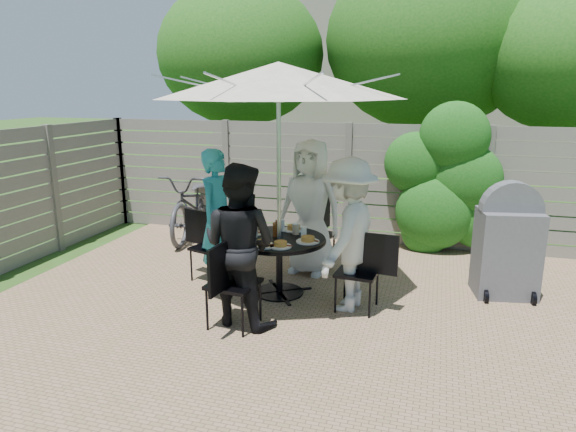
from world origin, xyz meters
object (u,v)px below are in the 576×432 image
(patio_table, at_px, (279,255))
(person_back, at_px, (310,208))
(chair_left, at_px, (211,260))
(chair_front, at_px, (233,301))
(person_left, at_px, (219,218))
(bbq_grill, at_px, (507,245))
(chair_right, at_px, (358,287))
(coffee_cup, at_px, (296,229))
(bicycle, at_px, (194,204))
(umbrella, at_px, (279,80))
(plate_front, at_px, (263,244))
(chair_back, at_px, (314,248))
(plate_right, at_px, (308,240))
(person_front, at_px, (239,245))
(person_right, at_px, (348,235))
(glass_right, at_px, (304,233))
(glass_back, at_px, (282,225))
(glass_left, at_px, (255,231))
(syrup_jug, at_px, (277,229))
(plate_left, at_px, (252,232))
(plate_back, at_px, (293,228))
(plate_extra, at_px, (281,245))

(patio_table, relative_size, person_back, 0.71)
(chair_left, height_order, chair_front, chair_front)
(person_left, relative_size, bbq_grill, 1.23)
(chair_right, relative_size, coffee_cup, 7.38)
(patio_table, relative_size, chair_front, 1.31)
(bicycle, height_order, bbq_grill, bbq_grill)
(umbrella, xyz_separation_m, chair_left, (-0.95, 0.19, -2.16))
(plate_front, bearing_deg, patio_table, 79.03)
(umbrella, relative_size, chair_back, 3.28)
(plate_front, relative_size, plate_right, 1.00)
(umbrella, xyz_separation_m, chair_front, (-0.18, -0.95, -2.14))
(chair_front, xyz_separation_m, person_front, (0.02, 0.13, 0.54))
(person_front, bearing_deg, person_right, -135.00)
(bbq_grill, bearing_deg, glass_right, -173.72)
(umbrella, height_order, glass_back, umbrella)
(person_back, relative_size, coffee_cup, 14.52)
(patio_table, distance_m, chair_back, 0.99)
(chair_front, bearing_deg, glass_back, 0.10)
(glass_left, xyz_separation_m, syrup_jug, (0.23, 0.11, 0.01))
(plate_right, height_order, glass_right, glass_right)
(bbq_grill, bearing_deg, person_left, 179.31)
(patio_table, height_order, bbq_grill, bbq_grill)
(umbrella, xyz_separation_m, plate_left, (-0.35, 0.07, -1.71))
(glass_back, bearing_deg, glass_right, -33.97)
(chair_right, bearing_deg, bicycle, -30.33)
(patio_table, bearing_deg, coffee_cup, 54.59)
(chair_left, relative_size, glass_right, 6.29)
(chair_back, bearing_deg, person_back, 1.62)
(plate_back, height_order, coffee_cup, coffee_cup)
(person_left, distance_m, syrup_jug, 0.77)
(person_left, xyz_separation_m, plate_right, (1.17, -0.23, -0.12))
(plate_back, distance_m, plate_extra, 0.68)
(person_left, relative_size, glass_back, 11.87)
(person_right, height_order, plate_back, person_right)
(plate_extra, bearing_deg, umbrella, 110.00)
(person_front, height_order, plate_extra, person_front)
(person_right, bearing_deg, plate_extra, -65.22)
(umbrella, relative_size, plate_front, 12.16)
(chair_front, relative_size, chair_right, 1.07)
(chair_front, height_order, coffee_cup, chair_front)
(coffee_cup, bearing_deg, person_back, 88.34)
(syrup_jug, relative_size, bbq_grill, 0.12)
(person_left, bearing_deg, glass_right, -84.50)
(syrup_jug, bearing_deg, person_left, 172.75)
(coffee_cup, bearing_deg, glass_back, 158.09)
(person_front, distance_m, bbq_grill, 3.07)
(chair_right, distance_m, bicycle, 3.68)
(umbrella, bearing_deg, bicycle, 136.61)
(person_right, relative_size, glass_back, 11.89)
(person_left, relative_size, person_front, 1.00)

